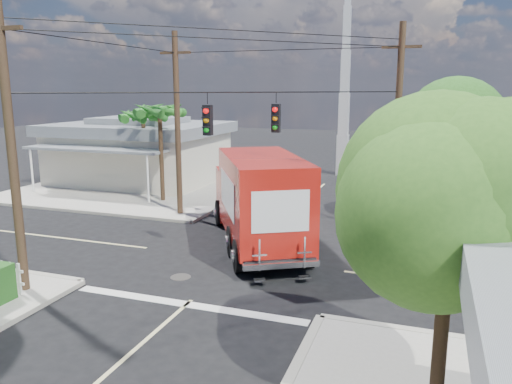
% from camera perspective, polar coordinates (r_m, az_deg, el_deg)
% --- Properties ---
extents(ground, '(120.00, 120.00, 0.00)m').
position_cam_1_polar(ground, '(19.06, -2.00, -7.65)').
color(ground, black).
rests_on(ground, ground).
extents(sidewalk_nw, '(14.12, 14.12, 0.14)m').
position_cam_1_polar(sidewalk_nw, '(33.26, -12.76, 0.61)').
color(sidewalk_nw, '#9D988E').
rests_on(sidewalk_nw, ground).
extents(road_markings, '(32.00, 32.00, 0.01)m').
position_cam_1_polar(road_markings, '(17.78, -3.74, -9.12)').
color(road_markings, beige).
rests_on(road_markings, ground).
extents(building_nw, '(10.80, 10.20, 4.30)m').
position_cam_1_polar(building_nw, '(34.84, -13.11, 4.68)').
color(building_nw, beige).
rests_on(building_nw, sidewalk_nw).
extents(radio_tower, '(0.80, 0.80, 17.00)m').
position_cam_1_polar(radio_tower, '(37.25, 10.07, 10.52)').
color(radio_tower, silver).
rests_on(radio_tower, ground).
extents(tree_ne_front, '(4.21, 4.14, 6.66)m').
position_cam_1_polar(tree_ne_front, '(23.57, 20.99, 7.17)').
color(tree_ne_front, '#422D1C').
rests_on(tree_ne_front, sidewalk_ne).
extents(tree_ne_back, '(3.77, 3.66, 5.82)m').
position_cam_1_polar(tree_ne_back, '(26.00, 26.53, 5.79)').
color(tree_ne_back, '#422D1C').
rests_on(tree_ne_back, sidewalk_ne).
extents(tree_se, '(3.67, 3.54, 5.62)m').
position_cam_1_polar(tree_se, '(9.79, 21.41, -2.62)').
color(tree_se, '#422D1C').
rests_on(tree_se, sidewalk_se).
extents(palm_nw_front, '(3.01, 3.08, 5.59)m').
position_cam_1_polar(palm_nw_front, '(28.05, -10.96, 8.91)').
color(palm_nw_front, '#422D1C').
rests_on(palm_nw_front, sidewalk_nw).
extents(palm_nw_back, '(3.01, 3.08, 5.19)m').
position_cam_1_polar(palm_nw_back, '(30.38, -12.80, 8.34)').
color(palm_nw_back, '#422D1C').
rests_on(palm_nw_back, sidewalk_nw).
extents(utility_poles, '(12.00, 10.68, 9.00)m').
position_cam_1_polar(utility_poles, '(20.14, -4.66, 6.99)').
color(utility_poles, '#473321').
rests_on(utility_poles, ground).
extents(vending_boxes, '(1.90, 0.50, 1.10)m').
position_cam_1_polar(vending_boxes, '(23.63, 18.58, -2.68)').
color(vending_boxes, red).
rests_on(vending_boxes, sidewalk_ne).
extents(delivery_truck, '(6.52, 8.87, 3.79)m').
position_cam_1_polar(delivery_truck, '(20.23, 0.30, -0.83)').
color(delivery_truck, black).
rests_on(delivery_truck, ground).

